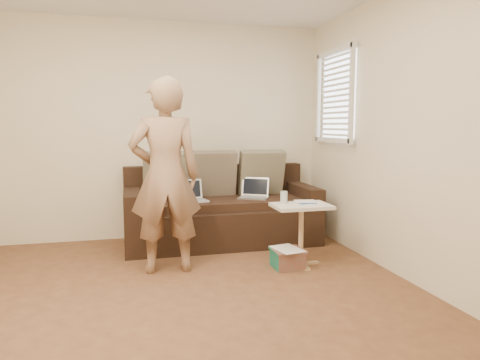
{
  "coord_description": "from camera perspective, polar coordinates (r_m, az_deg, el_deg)",
  "views": [
    {
      "loc": [
        -0.38,
        -3.25,
        1.37
      ],
      "look_at": [
        0.8,
        1.4,
        0.78
      ],
      "focal_mm": 33.44,
      "sensor_mm": 36.0,
      "label": 1
    }
  ],
  "objects": [
    {
      "name": "pillow_mid",
      "position": [
        5.37,
        -3.45,
        0.8
      ],
      "size": [
        0.55,
        0.27,
        0.57
      ],
      "primitive_type": null,
      "rotation": [
        0.24,
        0.0,
        0.0
      ],
      "color": "brown",
      "rests_on": "sofa"
    },
    {
      "name": "wall_back",
      "position": [
        5.51,
        -10.35,
        6.17
      ],
      "size": [
        4.0,
        0.0,
        4.0
      ],
      "primitive_type": "plane",
      "rotation": [
        1.57,
        0.0,
        0.0
      ],
      "color": "beige",
      "rests_on": "ground"
    },
    {
      "name": "striped_box",
      "position": [
        4.4,
        6.08,
        -9.88
      ],
      "size": [
        0.3,
        0.3,
        0.19
      ],
      "primitive_type": null,
      "color": "red",
      "rests_on": "ground"
    },
    {
      "name": "side_table",
      "position": [
        4.45,
        7.78,
        -6.94
      ],
      "size": [
        0.55,
        0.39,
        0.61
      ],
      "primitive_type": null,
      "color": "silver",
      "rests_on": "ground"
    },
    {
      "name": "wall_right",
      "position": [
        4.03,
        22.08,
        5.51
      ],
      "size": [
        0.0,
        4.5,
        4.5
      ],
      "primitive_type": "plane",
      "rotation": [
        1.57,
        0.0,
        -1.57
      ],
      "color": "beige",
      "rests_on": "ground"
    },
    {
      "name": "sofa",
      "position": [
        5.22,
        -2.42,
        -3.43
      ],
      "size": [
        2.2,
        0.95,
        0.85
      ],
      "primitive_type": null,
      "color": "black",
      "rests_on": "ground"
    },
    {
      "name": "laptop_white",
      "position": [
        5.03,
        -6.16,
        -2.76
      ],
      "size": [
        0.38,
        0.31,
        0.24
      ],
      "primitive_type": null,
      "rotation": [
        0.0,
        0.0,
        0.21
      ],
      "color": "white",
      "rests_on": "sofa"
    },
    {
      "name": "person",
      "position": [
        4.18,
        -9.52,
        0.53
      ],
      "size": [
        0.66,
        0.45,
        1.81
      ],
      "primitive_type": "imported",
      "rotation": [
        0.0,
        0.0,
        3.13
      ],
      "color": "#8B684C",
      "rests_on": "ground"
    },
    {
      "name": "scissors",
      "position": [
        4.39,
        8.63,
        -2.99
      ],
      "size": [
        0.2,
        0.14,
        0.02
      ],
      "primitive_type": null,
      "rotation": [
        0.0,
        0.0,
        0.26
      ],
      "color": "silver",
      "rests_on": "side_table"
    },
    {
      "name": "window_blinds",
      "position": [
        5.3,
        12.06,
        10.43
      ],
      "size": [
        0.12,
        0.88,
        1.08
      ],
      "primitive_type": null,
      "color": "white",
      "rests_on": "wall_right"
    },
    {
      "name": "paper_on_table",
      "position": [
        4.5,
        8.55,
        -2.82
      ],
      "size": [
        0.25,
        0.33,
        0.0
      ],
      "primitive_type": null,
      "rotation": [
        0.0,
        0.0,
        -0.14
      ],
      "color": "white",
      "rests_on": "side_table"
    },
    {
      "name": "pillow_right",
      "position": [
        5.5,
        2.74,
        0.95
      ],
      "size": [
        0.55,
        0.28,
        0.57
      ],
      "primitive_type": null,
      "rotation": [
        0.26,
        0.0,
        0.0
      ],
      "color": "#6A614E",
      "rests_on": "sofa"
    },
    {
      "name": "pillow_left",
      "position": [
        5.29,
        -9.29,
        0.63
      ],
      "size": [
        0.55,
        0.29,
        0.57
      ],
      "primitive_type": null,
      "rotation": [
        0.28,
        0.0,
        0.0
      ],
      "color": "#6A614E",
      "rests_on": "sofa"
    },
    {
      "name": "drinking_glass",
      "position": [
        4.41,
        5.62,
        -2.22
      ],
      "size": [
        0.07,
        0.07,
        0.12
      ],
      "primitive_type": null,
      "color": "silver",
      "rests_on": "side_table"
    },
    {
      "name": "laptop_silver",
      "position": [
        5.23,
        1.73,
        -2.35
      ],
      "size": [
        0.41,
        0.37,
        0.22
      ],
      "primitive_type": null,
      "rotation": [
        0.0,
        0.0,
        -0.52
      ],
      "color": "#B7BABC",
      "rests_on": "sofa"
    },
    {
      "name": "wall_front",
      "position": [
        1.07,
        6.62,
        3.27
      ],
      "size": [
        4.0,
        0.0,
        4.0
      ],
      "primitive_type": "plane",
      "rotation": [
        -1.57,
        0.0,
        0.0
      ],
      "color": "beige",
      "rests_on": "ground"
    },
    {
      "name": "floor",
      "position": [
        3.55,
        -7.24,
        -15.76
      ],
      "size": [
        4.5,
        4.5,
        0.0
      ],
      "primitive_type": "plane",
      "color": "#55321F",
      "rests_on": "ground"
    }
  ]
}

